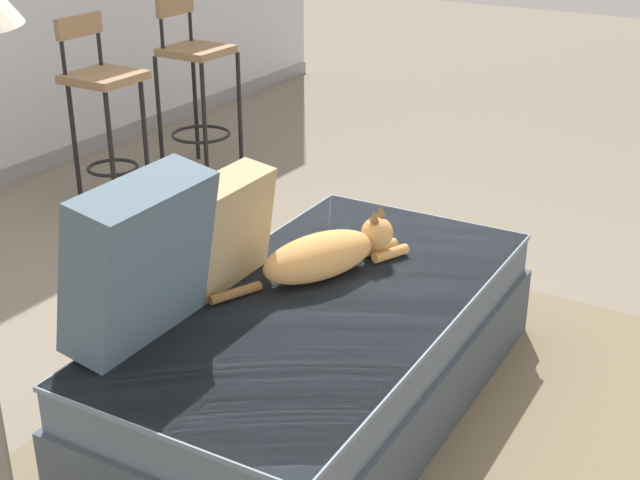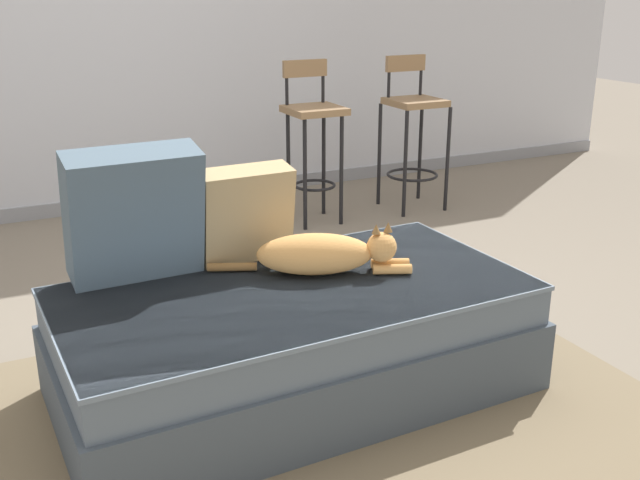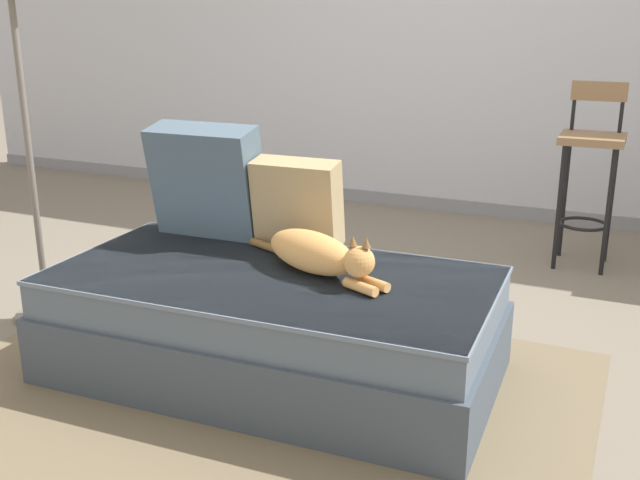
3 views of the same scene
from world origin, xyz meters
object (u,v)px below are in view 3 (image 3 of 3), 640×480
at_px(cat, 317,253).
at_px(couch, 273,323).
at_px(throw_pillow_corner, 207,181).
at_px(throw_pillow_middle, 297,203).
at_px(bar_stool_near_window, 590,160).

bearing_deg(cat, couch, -153.61).
height_order(throw_pillow_corner, throw_pillow_middle, throw_pillow_corner).
bearing_deg(couch, cat, 26.39).
distance_m(couch, throw_pillow_middle, 0.51).
distance_m(throw_pillow_middle, cat, 0.34).
distance_m(throw_pillow_corner, cat, 0.68).
height_order(cat, bar_stool_near_window, bar_stool_near_window).
relative_size(throw_pillow_corner, throw_pillow_middle, 1.32).
distance_m(couch, bar_stool_near_window, 2.08).
height_order(throw_pillow_middle, cat, throw_pillow_middle).
xyz_separation_m(couch, cat, (0.15, 0.07, 0.27)).
bearing_deg(throw_pillow_middle, cat, -51.50).
xyz_separation_m(throw_pillow_corner, cat, (0.61, -0.24, -0.17)).
height_order(couch, throw_pillow_middle, throw_pillow_middle).
height_order(couch, bar_stool_near_window, bar_stool_near_window).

